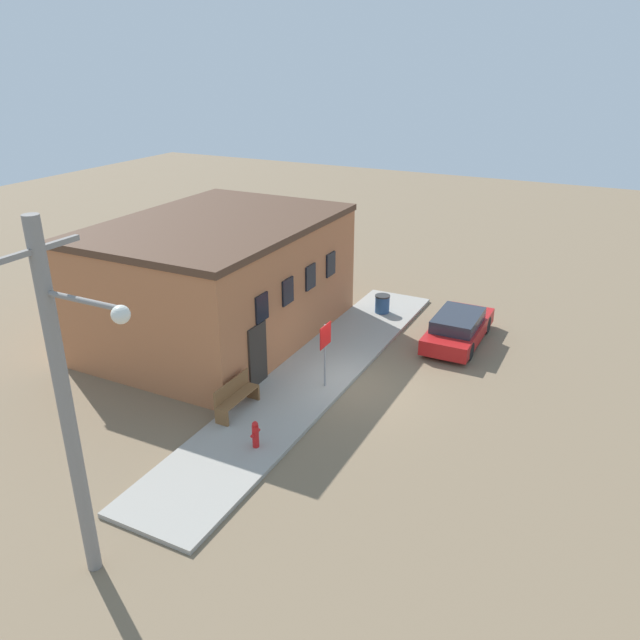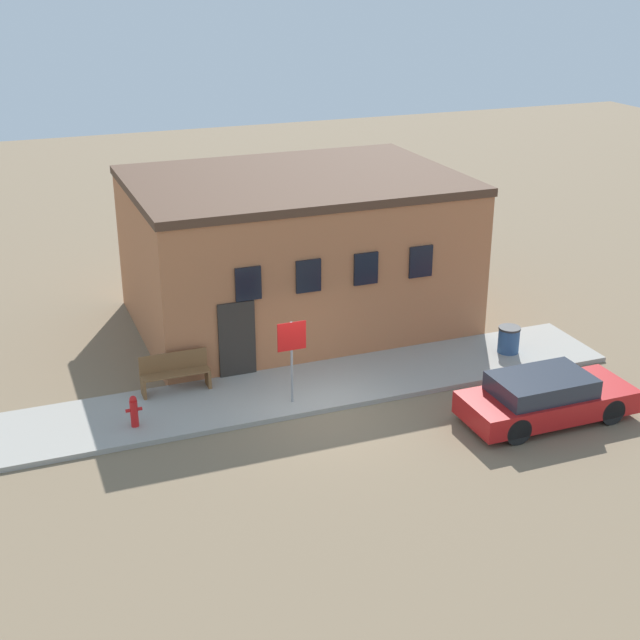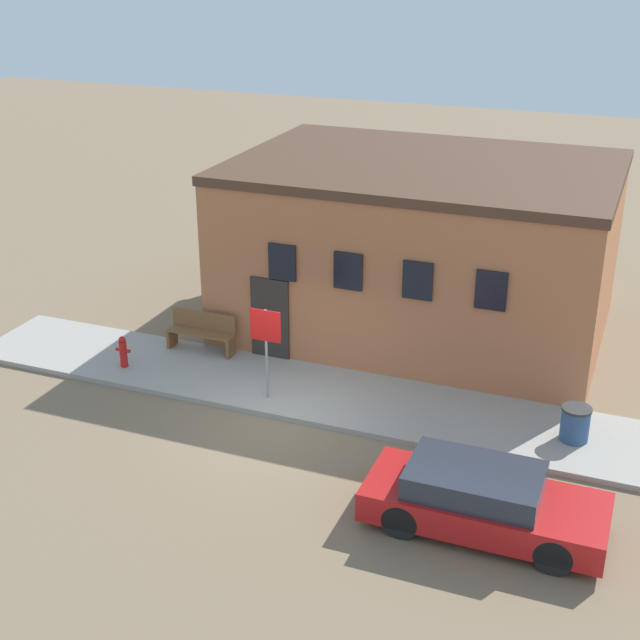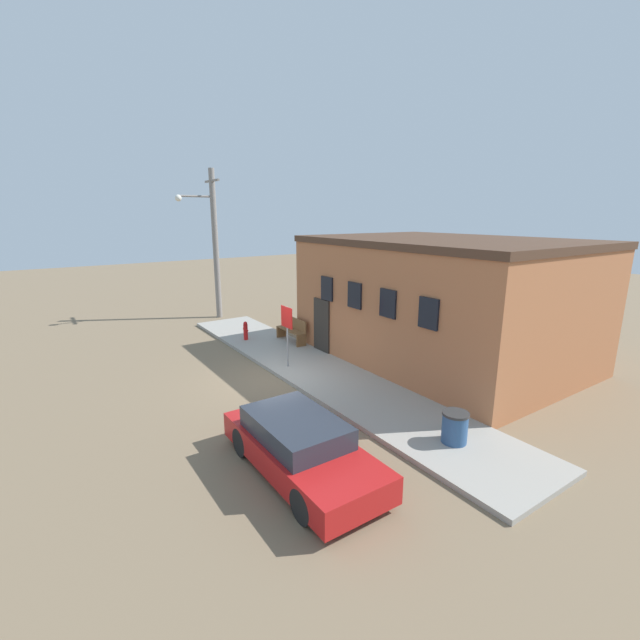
% 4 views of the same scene
% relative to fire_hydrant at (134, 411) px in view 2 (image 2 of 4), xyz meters
% --- Properties ---
extents(ground_plane, '(80.00, 80.00, 0.00)m').
position_rel_fire_hydrant_xyz_m(ground_plane, '(4.51, -0.83, -0.53)').
color(ground_plane, '#7A664C').
extents(sidewalk, '(17.01, 2.70, 0.13)m').
position_rel_fire_hydrant_xyz_m(sidewalk, '(4.51, 0.52, -0.47)').
color(sidewalk, '#9E998E').
rests_on(sidewalk, ground).
extents(brick_building, '(9.63, 6.92, 4.55)m').
position_rel_fire_hydrant_xyz_m(brick_building, '(5.96, 5.27, 1.74)').
color(brick_building, '#B26B42').
rests_on(brick_building, ground).
extents(fire_hydrant, '(0.39, 0.19, 0.80)m').
position_rel_fire_hydrant_xyz_m(fire_hydrant, '(0.00, 0.00, 0.00)').
color(fire_hydrant, red).
rests_on(fire_hydrant, sidewalk).
extents(stop_sign, '(0.74, 0.06, 2.17)m').
position_rel_fire_hydrant_xyz_m(stop_sign, '(3.93, -0.18, 1.13)').
color(stop_sign, gray).
rests_on(stop_sign, sidewalk).
extents(bench, '(1.77, 0.44, 1.01)m').
position_rel_fire_hydrant_xyz_m(bench, '(1.34, 1.54, 0.10)').
color(bench, brown).
rests_on(bench, sidewalk).
extents(trash_bin, '(0.63, 0.63, 0.75)m').
position_rel_fire_hydrant_xyz_m(trash_bin, '(10.65, 0.50, -0.02)').
color(trash_bin, '#2D517F').
rests_on(trash_bin, sidewalk).
extents(parked_car, '(4.28, 1.74, 1.20)m').
position_rel_fire_hydrant_xyz_m(parked_car, '(9.45, -3.04, 0.06)').
color(parked_car, black).
rests_on(parked_car, ground).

